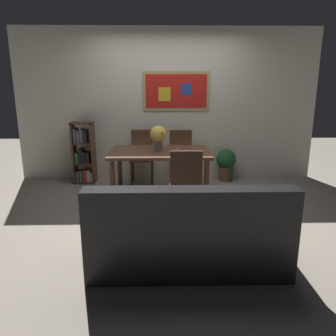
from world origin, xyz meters
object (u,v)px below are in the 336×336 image
Objects in this scene: dining_table at (160,157)px; dining_chair_near_right at (186,179)px; potted_ivy at (226,163)px; dining_chair_far_right at (181,153)px; tv_remote at (178,150)px; leather_couch at (187,234)px; bookshelf at (84,155)px; flower_vase at (158,136)px; dining_chair_far_left at (142,152)px.

dining_table is 1.58× the size of dining_chair_near_right.
dining_chair_near_right is 1.95m from potted_ivy.
dining_chair_far_right is 0.85m from potted_ivy.
tv_remote is at bearing 94.25° from dining_chair_near_right.
dining_chair_near_right is 0.51× the size of leather_couch.
dining_chair_far_right reaches higher than potted_ivy.
bookshelf is (-1.63, 1.66, -0.05)m from dining_chair_near_right.
bookshelf is 2.48m from potted_ivy.
bookshelf is 2.93× the size of flower_vase.
bookshelf is at bearing 151.63° from tv_remote.
tv_remote is (-0.00, 1.86, 0.43)m from leather_couch.
flower_vase is at bearing 98.47° from leather_couch.
dining_table is 4.00× the size of flower_vase.
dining_chair_far_right is (0.03, 1.59, 0.00)m from dining_chair_near_right.
dining_chair_near_right is at bearing -67.74° from flower_vase.
bookshelf reaches higher than dining_chair_far_right.
dining_chair_near_right is 0.84m from tv_remote.
dining_chair_far_left reaches higher than potted_ivy.
potted_ivy is at bearing 10.60° from dining_chair_far_right.
dining_table is 0.28m from tv_remote.
dining_chair_far_left is at bearing -175.74° from potted_ivy.
bookshelf is at bearing 147.21° from flower_vase.
dining_table is 0.88m from dining_chair_far_left.
leather_couch is 11.18× the size of tv_remote.
dining_chair_near_right is 0.98m from flower_vase.
dining_chair_far_left is at bearing 110.16° from dining_table.
bookshelf is at bearing 134.53° from dining_chair_near_right.
tv_remote is (1.57, -0.85, 0.25)m from bookshelf.
dining_chair_far_left is 1.01m from bookshelf.
tv_remote is at bearing -55.42° from dining_chair_far_left.
flower_vase is at bearing -142.29° from potted_ivy.
dining_chair_far_left is 2.53× the size of flower_vase.
tv_remote is (0.56, -0.82, 0.20)m from dining_chair_far_left.
potted_ivy is at bearing 4.26° from dining_chair_far_left.
bookshelf reaches higher than tv_remote.
dining_chair_far_right is at bearing 83.11° from tv_remote.
dining_chair_near_right is 1.59m from dining_chair_far_right.
bookshelf is 1.61m from flower_vase.
dining_chair_far_right is at bearing -3.67° from dining_chair_far_left.
flower_vase reaches higher than dining_chair_far_left.
dining_chair_far_left is 1.01m from tv_remote.
dining_chair_far_right is at bearing 63.99° from flower_vase.
leather_couch is 2.00m from flower_vase.
tv_remote is at bearing -96.89° from dining_chair_far_right.
bookshelf reaches higher than potted_ivy.
dining_chair_near_right is 5.65× the size of tv_remote.
flower_vase is at bearing 176.95° from tv_remote.
flower_vase reaches higher than potted_ivy.
potted_ivy is (1.17, 0.93, -0.32)m from dining_table.
tv_remote reaches higher than dining_table.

